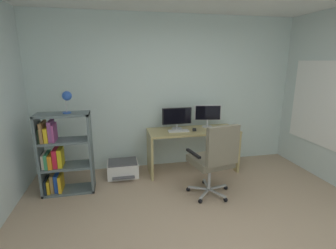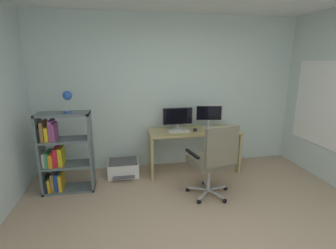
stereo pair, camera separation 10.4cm
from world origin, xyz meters
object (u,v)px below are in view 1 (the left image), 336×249
object	(u,v)px
bookshelf	(60,156)
printer	(123,169)
monitor_main	(177,117)
monitor_secondary	(208,114)
keyboard	(179,131)
computer_mouse	(194,130)
office_chair	(214,157)
desk	(193,141)
desk_lamp	(67,97)

from	to	relation	value
bookshelf	printer	xyz separation A→B (m)	(0.87, 0.35, -0.44)
monitor_main	printer	distance (m)	1.26
monitor_secondary	printer	world-z (taller)	monitor_secondary
keyboard	computer_mouse	bearing A→B (deg)	0.72
bookshelf	keyboard	bearing A→B (deg)	8.55
office_chair	desk	bearing A→B (deg)	90.85
monitor_secondary	office_chair	world-z (taller)	monitor_secondary
office_chair	bookshelf	size ratio (longest dim) A/B	0.92
monitor_main	keyboard	distance (m)	0.27
desk_lamp	bookshelf	bearing A→B (deg)	-179.98
monitor_main	computer_mouse	world-z (taller)	monitor_main
office_chair	bookshelf	world-z (taller)	bookshelf
desk	monitor_main	world-z (taller)	monitor_main
keyboard	monitor_main	bearing A→B (deg)	87.34
bookshelf	printer	distance (m)	1.04
monitor_main	desk_lamp	bearing A→B (deg)	-164.86
printer	computer_mouse	bearing A→B (deg)	-3.77
computer_mouse	office_chair	xyz separation A→B (m)	(0.01, -0.87, -0.15)
computer_mouse	office_chair	size ratio (longest dim) A/B	0.09
computer_mouse	printer	distance (m)	1.37
desk	office_chair	distance (m)	0.93
keyboard	computer_mouse	xyz separation A→B (m)	(0.27, -0.01, 0.01)
monitor_secondary	desk_lamp	xyz separation A→B (m)	(-2.21, -0.45, 0.42)
monitor_main	desk	bearing A→B (deg)	-26.50
desk	monitor_secondary	distance (m)	0.54
keyboard	printer	world-z (taller)	keyboard
keyboard	office_chair	xyz separation A→B (m)	(0.28, -0.88, -0.15)
desk	keyboard	world-z (taller)	keyboard
desk	bookshelf	bearing A→B (deg)	-171.18
computer_mouse	bookshelf	distance (m)	2.11
desk	keyboard	size ratio (longest dim) A/B	4.49
monitor_main	bookshelf	distance (m)	1.92
keyboard	bookshelf	world-z (taller)	bookshelf
computer_mouse	desk	bearing A→B (deg)	112.62
monitor_secondary	computer_mouse	distance (m)	0.41
desk	computer_mouse	size ratio (longest dim) A/B	15.25
monitor_main	keyboard	bearing A→B (deg)	-94.44
computer_mouse	desk_lamp	xyz separation A→B (m)	(-1.92, -0.27, 0.64)
bookshelf	desk	bearing A→B (deg)	8.82
desk	office_chair	bearing A→B (deg)	-89.15
desk	monitor_main	bearing A→B (deg)	153.50
office_chair	desk_lamp	xyz separation A→B (m)	(-1.92, 0.61, 0.79)
monitor_secondary	printer	xyz separation A→B (m)	(-1.50, -0.10, -0.85)
desk_lamp	monitor_main	bearing A→B (deg)	15.14
keyboard	desk_lamp	bearing A→B (deg)	-168.82
computer_mouse	bookshelf	xyz separation A→B (m)	(-2.08, -0.27, -0.19)
printer	office_chair	bearing A→B (deg)	-38.07
office_chair	bookshelf	xyz separation A→B (m)	(-2.09, 0.61, -0.04)
keyboard	desk_lamp	world-z (taller)	desk_lamp
computer_mouse	bookshelf	bearing A→B (deg)	-156.98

